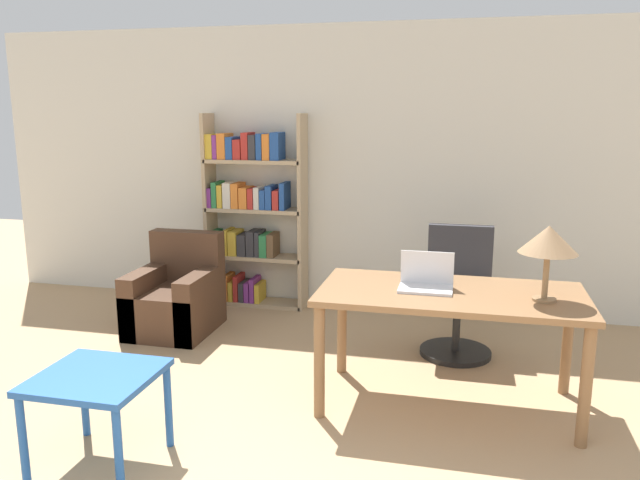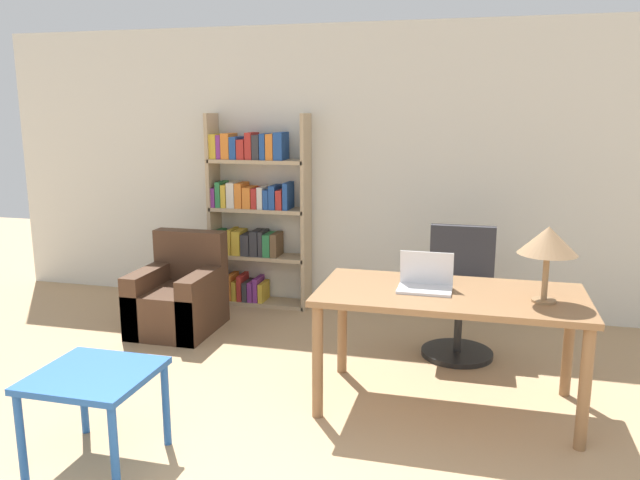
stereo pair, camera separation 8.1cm
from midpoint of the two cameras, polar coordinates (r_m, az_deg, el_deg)
name	(u,v)px [view 2 (the right image)]	position (r m, az deg, el deg)	size (l,w,h in m)	color
wall_back	(387,171)	(5.97, 6.51, 6.31)	(8.00, 0.06, 2.70)	silver
desk	(450,307)	(4.10, 12.33, -6.00)	(1.68, 0.84, 0.78)	olive
laptop	(425,282)	(4.08, 10.17, -3.77)	(0.34, 0.23, 0.24)	silver
table_lamp	(548,242)	(3.94, 20.69, -0.16)	(0.35, 0.35, 0.46)	olive
office_chair	(460,298)	(5.09, 13.10, -5.17)	(0.56, 0.56, 1.01)	black
side_table_blue	(94,385)	(3.66, -19.31, -12.44)	(0.62, 0.60, 0.53)	#2356A3
armchair	(179,299)	(5.66, -12.36, -5.27)	(0.66, 0.76, 0.84)	#472D1E
bookshelf	(252,215)	(6.15, -5.82, 2.30)	(0.99, 0.28, 1.88)	tan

